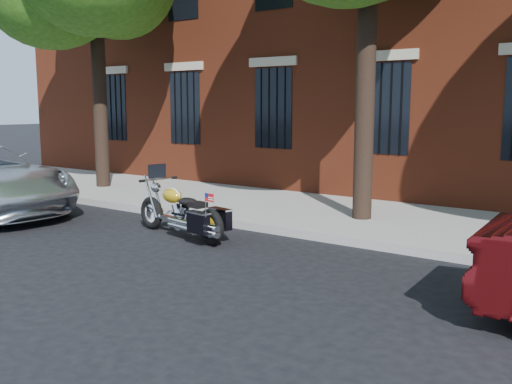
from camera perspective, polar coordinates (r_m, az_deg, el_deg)
The scene contains 4 objects.
ground at distance 8.89m, azimuth -0.54°, elevation -6.16°, with size 120.00×120.00×0.00m, color black.
curb at distance 9.99m, azimuth 4.16°, elevation -4.08°, with size 40.00×0.16×0.15m, color gray.
sidewalk at distance 11.60m, azimuth 9.03°, elevation -2.38°, with size 40.00×3.60×0.15m, color gray.
motorcycle at distance 9.91m, azimuth -7.29°, elevation -2.23°, with size 2.35×0.96×1.22m.
Camera 1 is at (5.09, -6.93, 2.27)m, focal length 40.00 mm.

